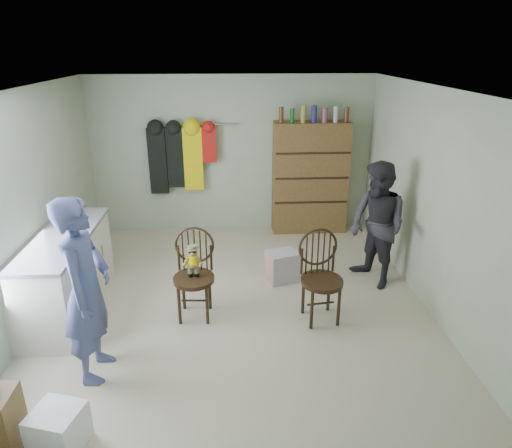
{
  "coord_description": "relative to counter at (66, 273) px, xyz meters",
  "views": [
    {
      "loc": [
        -0.04,
        -4.77,
        2.92
      ],
      "look_at": [
        0.25,
        0.2,
        0.95
      ],
      "focal_mm": 32.0,
      "sensor_mm": 36.0,
      "label": 1
    }
  ],
  "objects": [
    {
      "name": "room_walls",
      "position": [
        1.95,
        0.53,
        1.11
      ],
      "size": [
        5.0,
        5.0,
        5.0
      ],
      "color": "#B3C2A2",
      "rests_on": "ground"
    },
    {
      "name": "person_left",
      "position": [
        0.61,
        -1.13,
        0.41
      ],
      "size": [
        0.44,
        0.65,
        1.76
      ],
      "primitive_type": "imported",
      "rotation": [
        0.0,
        0.0,
        1.54
      ],
      "color": "#485285",
      "rests_on": "ground"
    },
    {
      "name": "ground_plane",
      "position": [
        1.95,
        0.0,
        -0.47
      ],
      "size": [
        5.0,
        5.0,
        0.0
      ],
      "primitive_type": "plane",
      "color": "beige",
      "rests_on": "ground"
    },
    {
      "name": "chair_front",
      "position": [
        1.48,
        -0.19,
        0.11
      ],
      "size": [
        0.49,
        0.49,
        1.04
      ],
      "rotation": [
        0.0,
        0.0,
        -0.06
      ],
      "color": "black",
      "rests_on": "ground"
    },
    {
      "name": "dresser",
      "position": [
        3.2,
        2.3,
        0.44
      ],
      "size": [
        1.2,
        0.39,
        2.07
      ],
      "color": "brown",
      "rests_on": "ground"
    },
    {
      "name": "person_right",
      "position": [
        3.74,
        0.43,
        0.33
      ],
      "size": [
        0.87,
        0.96,
        1.61
      ],
      "primitive_type": "imported",
      "rotation": [
        0.0,
        0.0,
        -1.16
      ],
      "color": "#2D2B33",
      "rests_on": "ground"
    },
    {
      "name": "plastic_tub",
      "position": [
        0.55,
        -2.02,
        -0.3
      ],
      "size": [
        0.44,
        0.43,
        0.34
      ],
      "primitive_type": "cube",
      "rotation": [
        0.0,
        0.0,
        -0.28
      ],
      "color": "white",
      "rests_on": "ground"
    },
    {
      "name": "striped_bag",
      "position": [
        2.57,
        0.56,
        -0.27
      ],
      "size": [
        0.46,
        0.4,
        0.41
      ],
      "primitive_type": "cube",
      "rotation": [
        0.0,
        0.0,
        0.31
      ],
      "color": "#E57372",
      "rests_on": "ground"
    },
    {
      "name": "chair_far",
      "position": [
        2.88,
        -0.33,
        0.09
      ],
      "size": [
        0.52,
        0.52,
        1.05
      ],
      "rotation": [
        0.0,
        0.0,
        0.14
      ],
      "color": "black",
      "rests_on": "ground"
    },
    {
      "name": "counter",
      "position": [
        0.0,
        0.0,
        0.0
      ],
      "size": [
        0.64,
        1.86,
        0.94
      ],
      "color": "silver",
      "rests_on": "ground"
    },
    {
      "name": "coat_rack",
      "position": [
        1.12,
        2.38,
        0.78
      ],
      "size": [
        1.42,
        0.12,
        1.09
      ],
      "color": "#99999E",
      "rests_on": "ground"
    }
  ]
}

